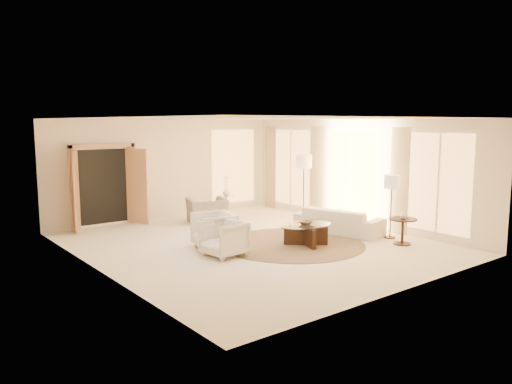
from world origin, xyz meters
TOP-DOWN VIEW (x-y plane):
  - room at (0.00, 0.00)m, footprint 7.04×8.04m
  - windows_right at (3.45, 0.10)m, footprint 0.10×6.40m
  - window_back_corner at (2.30, 3.95)m, footprint 1.70×0.10m
  - curtains_right at (3.40, 1.00)m, footprint 0.06×5.20m
  - french_doors at (-1.90, 3.82)m, footprint 1.95×0.66m
  - area_rug at (0.68, -0.56)m, footprint 3.97×3.97m
  - sofa at (2.33, -0.44)m, footprint 1.36×2.29m
  - armchair_left at (-0.90, 0.23)m, footprint 0.96×0.99m
  - armchair_right at (-1.10, -0.45)m, footprint 0.79×0.83m
  - accent_chair at (0.48, 2.66)m, footprint 1.18×0.95m
  - coffee_table at (0.84, -0.83)m, footprint 1.58×1.58m
  - end_table at (2.60, -2.11)m, footprint 0.62×0.62m
  - side_table at (1.63, 3.40)m, footprint 0.48×0.48m
  - floor_lamp_near at (2.90, 1.43)m, footprint 0.44×0.44m
  - floor_lamp_far at (2.90, -1.55)m, footprint 0.36×0.36m
  - bowl at (0.84, -0.83)m, footprint 0.38×0.38m
  - end_vase at (2.60, -2.11)m, footprint 0.18×0.18m
  - side_vase at (1.63, 3.40)m, footprint 0.29×0.29m

SIDE VIEW (x-z plane):
  - area_rug at x=0.68m, z-range 0.00..0.01m
  - coffee_table at x=0.84m, z-range 0.06..0.54m
  - sofa at x=2.33m, z-range 0.00..0.63m
  - side_table at x=1.63m, z-range 0.06..0.61m
  - armchair_right at x=-1.10m, z-range 0.00..0.80m
  - end_table at x=2.60m, z-range 0.11..0.70m
  - armchair_left at x=-0.90m, z-range 0.00..0.86m
  - accent_chair at x=0.48m, z-range 0.00..0.89m
  - bowl at x=0.84m, z-range 0.48..0.55m
  - end_vase at x=2.60m, z-range 0.59..0.75m
  - side_vase at x=1.63m, z-range 0.55..0.78m
  - french_doors at x=-1.90m, z-range -0.01..2.15m
  - floor_lamp_far at x=2.90m, z-range 0.52..2.02m
  - curtains_right at x=3.40m, z-range 0.00..2.60m
  - windows_right at x=3.45m, z-range 0.15..2.55m
  - window_back_corner at x=2.30m, z-range 0.15..2.55m
  - room at x=0.00m, z-range -0.02..2.81m
  - floor_lamp_near at x=2.90m, z-range 0.64..2.47m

